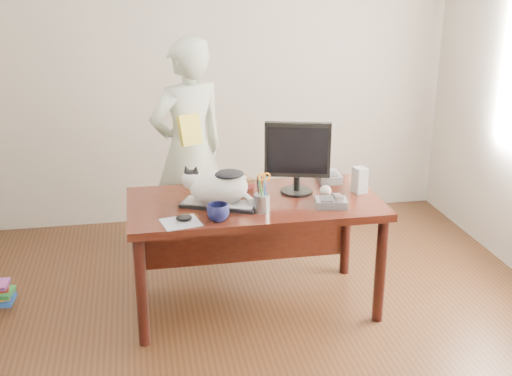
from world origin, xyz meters
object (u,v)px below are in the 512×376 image
(desk, at_px, (252,217))
(person, at_px, (189,151))
(keyboard, at_px, (220,204))
(book_stack, at_px, (236,183))
(speaker, at_px, (360,180))
(mouse, at_px, (184,218))
(pen_cup, at_px, (262,201))
(cat, at_px, (217,186))
(monitor, at_px, (297,154))
(baseball, at_px, (325,191))
(coffee_mug, at_px, (218,213))
(phone, at_px, (332,202))
(calculator, at_px, (329,177))

(desk, height_order, person, person)
(keyboard, height_order, book_stack, book_stack)
(keyboard, xyz_separation_m, book_stack, (0.15, 0.32, 0.02))
(keyboard, height_order, speaker, speaker)
(keyboard, xyz_separation_m, mouse, (-0.24, -0.20, 0.01))
(person, bearing_deg, desk, 88.28)
(pen_cup, xyz_separation_m, person, (-0.35, 1.07, 0.03))
(cat, height_order, monitor, monitor)
(desk, xyz_separation_m, mouse, (-0.47, -0.35, 0.17))
(mouse, relative_size, person, 0.06)
(mouse, height_order, speaker, speaker)
(cat, xyz_separation_m, monitor, (0.54, 0.13, 0.14))
(baseball, height_order, book_stack, book_stack)
(cat, relative_size, pen_cup, 1.84)
(coffee_mug, relative_size, speaker, 0.77)
(pen_cup, bearing_deg, phone, 0.25)
(book_stack, bearing_deg, phone, -63.21)
(cat, relative_size, mouse, 4.20)
(desk, xyz_separation_m, phone, (0.45, -0.27, 0.18))
(cat, distance_m, mouse, 0.32)
(cat, distance_m, phone, 0.72)
(pen_cup, xyz_separation_m, calculator, (0.57, 0.48, -0.04))
(speaker, xyz_separation_m, book_stack, (-0.78, 0.24, -0.05))
(book_stack, bearing_deg, monitor, -49.53)
(speaker, bearing_deg, pen_cup, -177.33)
(monitor, bearing_deg, coffee_mug, -131.55)
(pen_cup, bearing_deg, monitor, 43.12)
(mouse, height_order, coffee_mug, coffee_mug)
(mouse, height_order, book_stack, book_stack)
(pen_cup, bearing_deg, speaker, 17.11)
(book_stack, bearing_deg, keyboard, -138.15)
(mouse, distance_m, book_stack, 0.66)
(keyboard, distance_m, monitor, 0.60)
(book_stack, relative_size, calculator, 1.23)
(pen_cup, height_order, coffee_mug, pen_cup)
(monitor, bearing_deg, desk, -166.09)
(desk, height_order, speaker, speaker)
(coffee_mug, xyz_separation_m, speaker, (0.97, 0.31, 0.03))
(monitor, relative_size, mouse, 4.42)
(desk, xyz_separation_m, baseball, (0.46, -0.10, 0.19))
(cat, xyz_separation_m, speaker, (0.95, 0.08, -0.05))
(speaker, bearing_deg, keyboard, 170.70)
(desk, relative_size, keyboard, 3.18)
(pen_cup, height_order, calculator, pen_cup)
(desk, distance_m, monitor, 0.51)
(speaker, relative_size, baseball, 2.17)
(baseball, distance_m, book_stack, 0.61)
(pen_cup, distance_m, book_stack, 0.46)
(cat, xyz_separation_m, pen_cup, (0.26, -0.13, -0.07))
(desk, relative_size, phone, 7.49)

